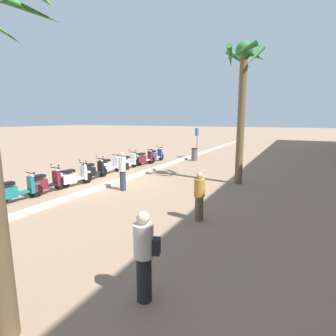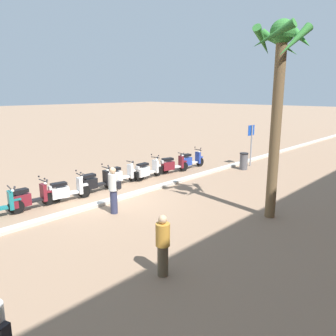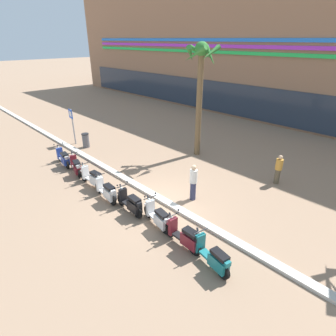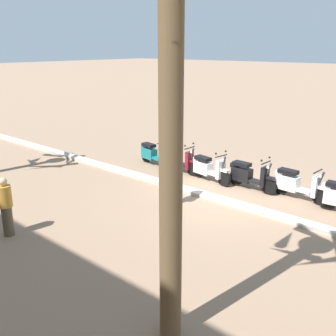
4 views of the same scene
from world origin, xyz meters
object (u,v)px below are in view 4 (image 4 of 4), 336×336
(scooter_white_far_back, at_px, (208,168))
(scooter_maroon_tail_end, at_px, (177,160))
(scooter_teal_mid_rear, at_px, (153,154))
(pedestrian_window_shopping, at_px, (6,206))
(scooter_black_mid_centre, at_px, (249,175))
(pedestrian_by_palm_tree, at_px, (173,176))
(scooter_white_gap_after_mid, at_px, (296,184))
(palm_tree_by_mall_entrance, at_px, (171,31))

(scooter_white_far_back, relative_size, scooter_maroon_tail_end, 0.97)
(scooter_teal_mid_rear, relative_size, pedestrian_window_shopping, 1.19)
(scooter_black_mid_centre, height_order, scooter_maroon_tail_end, same)
(pedestrian_by_palm_tree, bearing_deg, scooter_teal_mid_rear, -39.69)
(scooter_black_mid_centre, height_order, pedestrian_window_shopping, pedestrian_window_shopping)
(scooter_white_gap_after_mid, distance_m, scooter_white_far_back, 3.05)
(scooter_teal_mid_rear, xyz_separation_m, palm_tree_by_mall_entrance, (-6.70, 6.93, 4.29))
(scooter_maroon_tail_end, bearing_deg, palm_tree_by_mall_entrance, 128.43)
(scooter_white_far_back, bearing_deg, pedestrian_window_shopping, 77.99)
(pedestrian_by_palm_tree, distance_m, pedestrian_window_shopping, 4.59)
(scooter_white_far_back, relative_size, scooter_teal_mid_rear, 0.97)
(pedestrian_window_shopping, bearing_deg, scooter_white_far_back, -102.01)
(palm_tree_by_mall_entrance, bearing_deg, scooter_black_mid_centre, -70.50)
(scooter_black_mid_centre, bearing_deg, palm_tree_by_mall_entrance, 109.50)
(scooter_black_mid_centre, distance_m, scooter_white_far_back, 1.49)
(scooter_black_mid_centre, bearing_deg, scooter_white_far_back, 7.20)
(scooter_white_gap_after_mid, xyz_separation_m, scooter_black_mid_centre, (1.55, 0.19, -0.00))
(pedestrian_by_palm_tree, bearing_deg, pedestrian_window_shopping, 66.11)
(scooter_white_gap_after_mid, relative_size, palm_tree_by_mall_entrance, 0.28)
(scooter_black_mid_centre, xyz_separation_m, scooter_white_far_back, (1.48, 0.19, -0.02))
(scooter_teal_mid_rear, distance_m, pedestrian_by_palm_tree, 4.18)
(scooter_black_mid_centre, height_order, scooter_white_far_back, same)
(scooter_white_far_back, height_order, pedestrian_by_palm_tree, pedestrian_by_palm_tree)
(pedestrian_by_palm_tree, bearing_deg, scooter_maroon_tail_end, -53.11)
(palm_tree_by_mall_entrance, relative_size, pedestrian_window_shopping, 4.27)
(scooter_black_mid_centre, height_order, scooter_teal_mid_rear, scooter_black_mid_centre)
(scooter_black_mid_centre, xyz_separation_m, pedestrian_by_palm_tree, (1.04, 2.67, 0.45))
(scooter_teal_mid_rear, xyz_separation_m, pedestrian_window_shopping, (-1.34, 6.85, 0.35))
(scooter_teal_mid_rear, bearing_deg, scooter_maroon_tail_end, 177.23)
(scooter_teal_mid_rear, distance_m, pedestrian_window_shopping, 6.99)
(scooter_white_gap_after_mid, distance_m, scooter_black_mid_centre, 1.56)
(scooter_white_far_back, height_order, scooter_teal_mid_rear, scooter_white_far_back)
(palm_tree_by_mall_entrance, xyz_separation_m, pedestrian_by_palm_tree, (3.50, -4.28, -3.83))
(scooter_maroon_tail_end, xyz_separation_m, scooter_teal_mid_rear, (1.25, -0.06, -0.02))
(scooter_teal_mid_rear, height_order, palm_tree_by_mall_entrance, palm_tree_by_mall_entrance)
(scooter_teal_mid_rear, height_order, pedestrian_window_shopping, pedestrian_window_shopping)
(scooter_white_gap_after_mid, relative_size, scooter_white_far_back, 1.05)
(pedestrian_by_palm_tree, xyz_separation_m, pedestrian_window_shopping, (1.86, 4.20, -0.11))
(scooter_white_far_back, distance_m, scooter_teal_mid_rear, 2.77)
(scooter_black_mid_centre, relative_size, pedestrian_window_shopping, 1.17)
(scooter_white_far_back, xyz_separation_m, pedestrian_window_shopping, (1.42, 6.68, 0.35))
(scooter_white_far_back, bearing_deg, pedestrian_by_palm_tree, 99.96)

